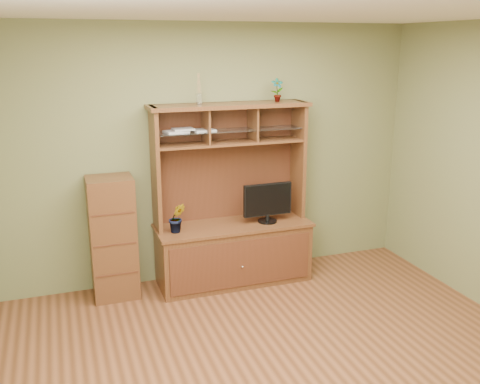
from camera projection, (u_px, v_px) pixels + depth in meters
name	position (u px, v px, depth m)	size (l,w,h in m)	color
room	(291.00, 206.00, 3.85)	(4.54, 4.04, 2.74)	#4F2B16
media_hutch	(232.00, 234.00, 5.68)	(1.66, 0.61, 1.90)	#462214
monitor	(268.00, 202.00, 5.63)	(0.53, 0.20, 0.42)	black
orchid_plant	(177.00, 218.00, 5.34)	(0.17, 0.14, 0.31)	#2F6121
top_plant	(277.00, 90.00, 5.52)	(0.13, 0.09, 0.24)	#326523
reed_diffuser	(199.00, 92.00, 5.25)	(0.06, 0.06, 0.31)	silver
magazines	(187.00, 130.00, 5.31)	(0.52, 0.20, 0.04)	#B9B9BE
side_cabinet	(113.00, 238.00, 5.31)	(0.44, 0.40, 1.24)	#462214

